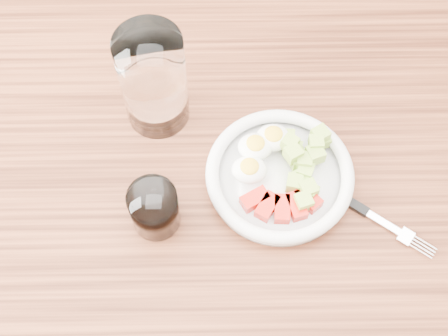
# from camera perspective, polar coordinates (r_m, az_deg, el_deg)

# --- Properties ---
(ground) EXTENTS (4.00, 4.00, 0.00)m
(ground) POSITION_cam_1_polar(r_m,az_deg,el_deg) (1.61, 0.37, -13.23)
(ground) COLOR brown
(ground) RESTS_ON ground
(dining_table) EXTENTS (1.50, 0.90, 0.77)m
(dining_table) POSITION_cam_1_polar(r_m,az_deg,el_deg) (0.97, 0.60, -3.99)
(dining_table) COLOR brown
(dining_table) RESTS_ON ground
(bowl) EXTENTS (0.21, 0.21, 0.05)m
(bowl) POSITION_cam_1_polar(r_m,az_deg,el_deg) (0.87, 5.10, -0.42)
(bowl) COLOR white
(bowl) RESTS_ON dining_table
(fork) EXTENTS (0.17, 0.13, 0.01)m
(fork) POSITION_cam_1_polar(r_m,az_deg,el_deg) (0.88, 11.85, -3.36)
(fork) COLOR black
(fork) RESTS_ON dining_table
(water_glass) EXTENTS (0.09, 0.09, 0.17)m
(water_glass) POSITION_cam_1_polar(r_m,az_deg,el_deg) (0.87, -6.48, 7.95)
(water_glass) COLOR white
(water_glass) RESTS_ON dining_table
(coffee_glass) EXTENTS (0.07, 0.07, 0.08)m
(coffee_glass) POSITION_cam_1_polar(r_m,az_deg,el_deg) (0.83, -6.39, -3.73)
(coffee_glass) COLOR white
(coffee_glass) RESTS_ON dining_table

